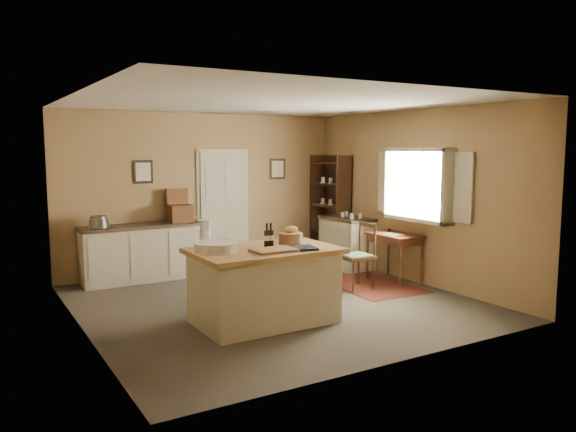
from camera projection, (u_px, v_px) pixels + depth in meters
name	position (u px, v px, depth m)	size (l,w,h in m)	color
ground	(275.00, 302.00, 7.68)	(5.00, 5.00, 0.00)	brown
wall_back	(204.00, 192.00, 9.65)	(5.00, 0.10, 2.70)	olive
wall_front	(402.00, 227.00, 5.39)	(5.00, 0.10, 2.70)	olive
wall_left	(80.00, 216.00, 6.25)	(0.10, 5.00, 2.70)	olive
wall_right	(414.00, 196.00, 8.79)	(0.10, 5.00, 2.70)	olive
ceiling	(275.00, 102.00, 7.36)	(5.00, 5.00, 0.00)	silver
door	(223.00, 208.00, 9.84)	(0.97, 0.06, 2.11)	#B0B196
framed_prints	(215.00, 170.00, 9.69)	(2.82, 0.02, 0.38)	black
window	(420.00, 184.00, 8.55)	(0.25, 1.99, 1.12)	beige
work_island	(263.00, 283.00, 6.76)	(1.72, 1.12, 1.20)	beige
sideboard	(143.00, 251.00, 8.91)	(1.90, 0.54, 1.18)	beige
rug	(371.00, 285.00, 8.64)	(1.10, 1.60, 0.01)	#511D0F
writing_desk	(394.00, 240.00, 8.79)	(0.52, 0.85, 0.82)	#3C1C10
desk_chair	(356.00, 257.00, 8.38)	(0.45, 0.45, 0.97)	black
right_cabinet	(347.00, 242.00, 9.88)	(0.56, 1.01, 0.99)	beige
shelving_unit	(332.00, 208.00, 10.46)	(0.33, 0.89, 1.97)	black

